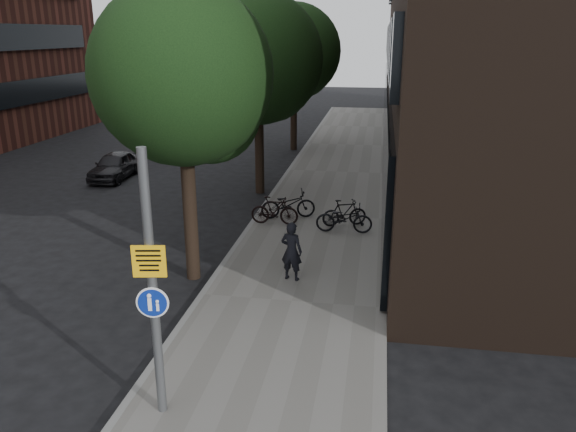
% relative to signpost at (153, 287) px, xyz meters
% --- Properties ---
extents(ground, '(120.00, 120.00, 0.00)m').
position_rel_signpost_xyz_m(ground, '(1.29, 1.06, -2.42)').
color(ground, black).
rests_on(ground, ground).
extents(sidewalk, '(4.50, 60.00, 0.12)m').
position_rel_signpost_xyz_m(sidewalk, '(1.54, 11.06, -2.36)').
color(sidewalk, slate).
rests_on(sidewalk, ground).
extents(curb_edge, '(0.15, 60.00, 0.13)m').
position_rel_signpost_xyz_m(curb_edge, '(-0.71, 11.06, -2.35)').
color(curb_edge, slate).
rests_on(curb_edge, ground).
extents(street_tree_near, '(4.40, 4.40, 7.50)m').
position_rel_signpost_xyz_m(street_tree_near, '(-1.24, 5.70, 2.69)').
color(street_tree_near, black).
rests_on(street_tree_near, ground).
extents(street_tree_mid, '(5.00, 5.00, 7.80)m').
position_rel_signpost_xyz_m(street_tree_mid, '(-1.24, 14.20, 2.69)').
color(street_tree_mid, black).
rests_on(street_tree_mid, ground).
extents(street_tree_far, '(5.00, 5.00, 7.80)m').
position_rel_signpost_xyz_m(street_tree_far, '(-1.24, 23.20, 2.69)').
color(street_tree_far, black).
rests_on(street_tree_far, ground).
extents(signpost, '(0.52, 0.15, 4.55)m').
position_rel_signpost_xyz_m(signpost, '(0.00, 0.00, 0.00)').
color(signpost, '#595B5E').
rests_on(signpost, sidewalk).
extents(pedestrian, '(0.64, 0.49, 1.57)m').
position_rel_signpost_xyz_m(pedestrian, '(1.34, 5.63, -1.51)').
color(pedestrian, black).
rests_on(pedestrian, sidewalk).
extents(parked_bike_facade_near, '(1.82, 0.68, 0.94)m').
position_rel_signpost_xyz_m(parked_bike_facade_near, '(2.44, 9.47, -1.83)').
color(parked_bike_facade_near, black).
rests_on(parked_bike_facade_near, sidewalk).
extents(parked_bike_facade_far, '(1.56, 0.93, 0.90)m').
position_rel_signpost_xyz_m(parked_bike_facade_far, '(2.40, 10.12, -1.85)').
color(parked_bike_facade_far, black).
rests_on(parked_bike_facade_far, sidewalk).
extents(parked_bike_curb_near, '(1.99, 1.19, 0.99)m').
position_rel_signpost_xyz_m(parked_bike_curb_near, '(0.43, 10.64, -1.80)').
color(parked_bike_curb_near, black).
rests_on(parked_bike_curb_near, sidewalk).
extents(parked_bike_curb_far, '(1.60, 0.46, 0.96)m').
position_rel_signpost_xyz_m(parked_bike_curb_far, '(0.09, 9.90, -1.82)').
color(parked_bike_curb_far, black).
rests_on(parked_bike_curb_far, sidewalk).
extents(parked_car_near, '(1.51, 3.51, 1.18)m').
position_rel_signpost_xyz_m(parked_car_near, '(-8.20, 15.28, -1.83)').
color(parked_car_near, black).
rests_on(parked_car_near, ground).
extents(parked_car_mid, '(1.37, 3.41, 1.10)m').
position_rel_signpost_xyz_m(parked_car_mid, '(-7.55, 21.26, -1.87)').
color(parked_car_mid, '#521E17').
rests_on(parked_car_mid, ground).
extents(parked_car_far, '(1.85, 4.11, 1.17)m').
position_rel_signpost_xyz_m(parked_car_far, '(-8.72, 28.88, -1.83)').
color(parked_car_far, '#1A222F').
rests_on(parked_car_far, ground).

